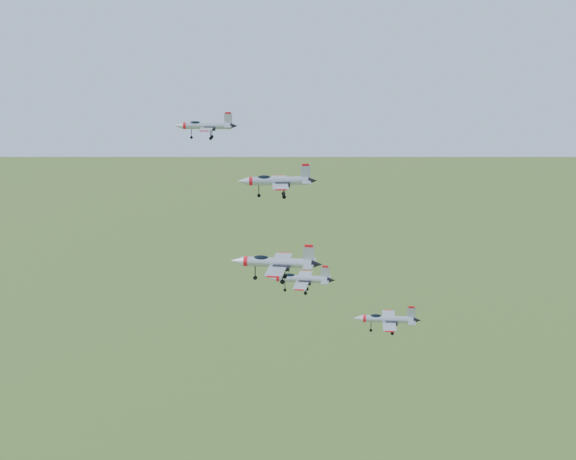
# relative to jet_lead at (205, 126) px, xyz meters

# --- Properties ---
(jet_lead) EXTENTS (11.75, 9.88, 3.16)m
(jet_lead) POSITION_rel_jet_lead_xyz_m (0.00, 0.00, 0.00)
(jet_lead) COLOR #A7ADB3
(jet_left_high) EXTENTS (12.94, 10.99, 3.51)m
(jet_left_high) POSITION_rel_jet_lead_xyz_m (17.16, -14.89, -6.43)
(jet_left_high) COLOR #A7ADB3
(jet_right_high) EXTENTS (13.68, 11.35, 3.65)m
(jet_right_high) POSITION_rel_jet_lead_xyz_m (20.88, -30.59, -15.21)
(jet_right_high) COLOR #A7ADB3
(jet_left_low) EXTENTS (12.04, 9.98, 3.22)m
(jet_left_low) POSITION_rel_jet_lead_xyz_m (20.30, -10.93, -24.31)
(jet_left_low) COLOR #A7ADB3
(jet_right_low) EXTENTS (10.59, 8.84, 2.83)m
(jet_right_low) POSITION_rel_jet_lead_xyz_m (36.51, -22.07, -25.98)
(jet_right_low) COLOR #A7ADB3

